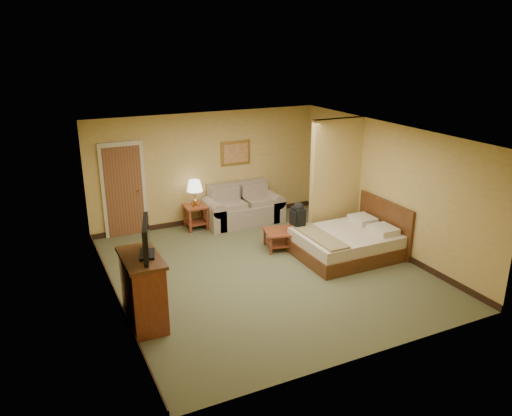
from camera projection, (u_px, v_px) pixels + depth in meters
floor at (265, 271)px, 9.42m from camera, size 6.00×6.00×0.00m
ceiling at (266, 134)px, 8.58m from camera, size 6.00×6.00×0.00m
back_wall at (207, 168)px, 11.56m from camera, size 5.50×0.02×2.60m
left_wall at (110, 229)px, 7.88m from camera, size 0.02×6.00×2.60m
right_wall at (386, 187)px, 10.13m from camera, size 0.02×6.00×2.60m
partition at (336, 179)px, 10.67m from camera, size 1.20×0.15×2.60m
door at (124, 190)px, 10.82m from camera, size 0.94×0.16×2.10m
baseboard at (209, 219)px, 11.96m from camera, size 5.50×0.02×0.12m
loveseat at (243, 210)px, 11.81m from camera, size 1.84×0.85×0.93m
side_table at (196, 213)px, 11.38m from camera, size 0.51×0.51×0.56m
table_lamp at (195, 186)px, 11.18m from camera, size 0.36×0.36×0.60m
coffee_table at (280, 236)px, 10.31m from camera, size 0.75×0.75×0.40m
wall_picture at (236, 153)px, 11.73m from camera, size 0.74×0.04×0.57m
dresser at (143, 290)px, 7.51m from camera, size 0.55×1.05×1.12m
tv at (146, 240)px, 7.29m from camera, size 0.31×0.85×0.53m
bed at (348, 242)px, 9.99m from camera, size 1.94×1.61×1.04m
backpack at (298, 214)px, 10.12m from camera, size 0.24×0.30×0.51m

